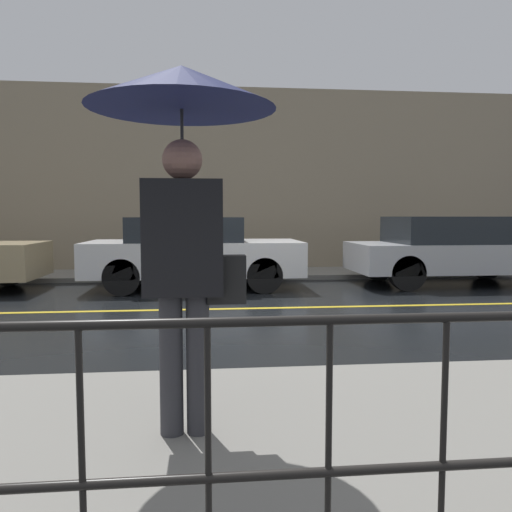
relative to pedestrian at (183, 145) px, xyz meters
name	(u,v)px	position (x,y,z in m)	size (l,w,h in m)	color
ground_plane	(273,308)	(1.21, 4.80, -1.91)	(80.00, 80.00, 0.00)	black
sidewalk_near	(380,444)	(1.21, -0.17, -1.85)	(28.00, 2.97, 0.11)	gray
sidewalk_far	(249,274)	(1.21, 9.23, -1.85)	(28.00, 1.91, 0.11)	gray
lane_marking	(273,308)	(1.21, 4.80, -1.90)	(25.20, 0.12, 0.01)	gold
building_storefront	(245,181)	(1.21, 10.34, 0.52)	(28.00, 0.30, 4.86)	gray
railing_foreground	(500,411)	(1.21, -1.40, -1.15)	(12.00, 0.04, 1.02)	black
pedestrian	(183,145)	(0.00, 0.00, 0.00)	(1.14, 1.14, 2.27)	#333338
car_white	(193,251)	(-0.13, 7.20, -1.15)	(4.33, 1.91, 1.46)	silver
car_silver	(449,250)	(5.38, 7.20, -1.15)	(4.27, 1.89, 1.48)	#B2B5BA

